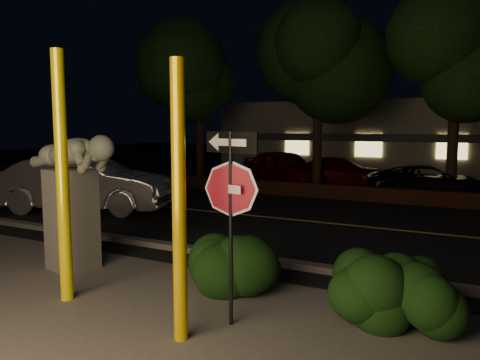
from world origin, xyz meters
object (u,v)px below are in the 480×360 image
yellow_pole_right (179,204)px  parked_car_darkred (341,172)px  parked_car_red (284,167)px  signpost (231,189)px  parked_car_dark (430,183)px  sculpture (72,187)px  silver_sedan (84,184)px  yellow_pole_left (62,178)px

yellow_pole_right → parked_car_darkred: bearing=99.1°
parked_car_red → yellow_pole_right: bearing=-133.7°
yellow_pole_right → signpost: bearing=63.8°
yellow_pole_right → parked_car_dark: (1.34, 13.29, -1.07)m
signpost → parked_car_darkred: size_ratio=0.58×
parked_car_red → parked_car_dark: 6.46m
signpost → parked_car_darkred: 14.90m
parked_car_darkred → signpost: bearing=170.2°
sculpture → parked_car_red: size_ratio=0.54×
signpost → silver_sedan: size_ratio=0.48×
sculpture → signpost: bearing=-0.2°
signpost → parked_car_darkred: bearing=114.5°
yellow_pole_left → signpost: 2.60m
parked_car_red → parked_car_darkred: bearing=-52.7°
yellow_pole_left → yellow_pole_right: bearing=-7.0°
signpost → parked_car_red: (-5.25, 14.19, -1.01)m
yellow_pole_left → signpost: size_ratio=1.46×
signpost → silver_sedan: (-7.92, 5.05, -0.92)m
yellow_pole_left → parked_car_red: bearing=100.4°
silver_sedan → parked_car_red: silver_sedan is taller
yellow_pole_right → parked_car_red: (-4.92, 14.84, -0.90)m
sculpture → parked_car_darkred: size_ratio=0.56×
signpost → parked_car_red: bearing=124.0°
parked_car_dark → yellow_pole_right: bearing=160.1°
sculpture → parked_car_red: (-1.59, 13.43, -0.73)m
parked_car_darkred → yellow_pole_right: bearing=168.6°
signpost → yellow_pole_left: bearing=-157.9°
parked_car_red → parked_car_dark: parked_car_red is taller
sculpture → parked_car_red: sculpture is taller
yellow_pole_right → silver_sedan: size_ratio=0.64×
sculpture → parked_car_dark: size_ratio=0.57×
signpost → parked_car_dark: size_ratio=0.58×
silver_sedan → parked_car_darkred: silver_sedan is taller
yellow_pole_left → sculpture: bearing=133.6°
yellow_pole_right → signpost: size_ratio=1.33×
signpost → parked_car_red: signpost is taller
sculpture → parked_car_dark: bearing=80.1°
yellow_pole_left → parked_car_red: yellow_pole_left is taller
silver_sedan → yellow_pole_right: bearing=-147.5°
parked_car_darkred → parked_car_dark: parked_car_darkred is taller
parked_car_darkred → parked_car_dark: size_ratio=1.01×
yellow_pole_left → silver_sedan: yellow_pole_left is taller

